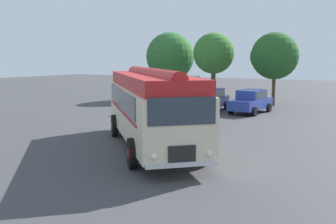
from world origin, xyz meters
The scene contains 8 objects.
ground_plane centered at (0.00, 0.00, 0.00)m, with size 120.00×120.00×0.00m, color #3D3D3F.
vintage_bus centered at (-0.66, -0.13, 1.89)m, with size 8.68×9.03×3.49m.
car_near_left centered at (-3.32, 12.39, 0.85)m, with size 2.13×4.29×1.66m.
car_mid_left centered at (-0.31, 12.79, 0.85)m, with size 2.30×4.36×1.66m.
box_van centered at (-6.24, 12.04, 1.36)m, with size 2.34×5.78×2.50m.
tree_far_left centered at (-10.38, 18.79, 4.13)m, with size 4.65×4.65×6.41m.
tree_left_of_centre centered at (-5.15, 17.40, 4.34)m, with size 3.55×3.55×6.11m.
tree_centre centered at (-0.16, 17.73, 4.08)m, with size 3.84×3.83×6.02m.
Camera 1 is at (8.33, -14.50, 3.90)m, focal length 42.00 mm.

